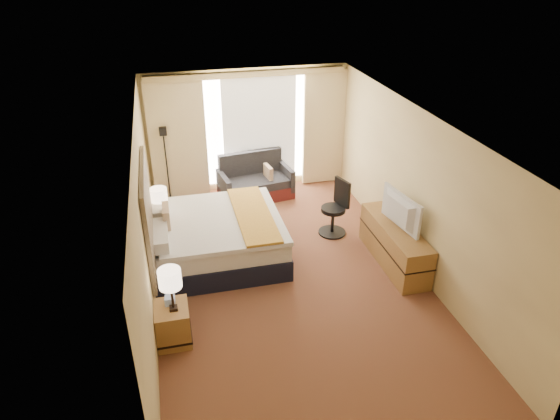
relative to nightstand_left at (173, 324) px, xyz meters
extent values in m
cube|color=#5B1A1B|center=(1.87, 1.05, -0.28)|extent=(4.20, 7.00, 0.02)
cube|color=white|center=(1.87, 1.05, 2.33)|extent=(4.20, 7.00, 0.02)
cube|color=#E0CA88|center=(1.87, 4.55, 1.02)|extent=(4.20, 0.02, 2.60)
cube|color=#E0CA88|center=(1.87, -2.45, 1.02)|extent=(4.20, 0.02, 2.60)
cube|color=#E0CA88|center=(-0.23, 1.05, 1.02)|extent=(0.02, 7.00, 2.60)
cube|color=#E0CA88|center=(3.97, 1.05, 1.02)|extent=(0.02, 7.00, 2.60)
cube|color=black|center=(-0.19, 1.25, 1.01)|extent=(0.06, 1.85, 1.50)
cube|color=olive|center=(0.00, 0.00, 0.00)|extent=(0.45, 0.52, 0.55)
cube|color=olive|center=(0.00, 2.50, 0.00)|extent=(0.45, 0.52, 0.55)
cube|color=olive|center=(3.70, 1.05, 0.07)|extent=(0.50, 1.80, 0.70)
cube|color=white|center=(2.12, 4.52, 1.04)|extent=(2.30, 0.02, 2.30)
cube|color=#F8EAAE|center=(0.42, 4.43, 0.99)|extent=(1.15, 0.09, 2.50)
cube|color=#F8EAAE|center=(3.52, 4.43, 0.99)|extent=(0.90, 0.09, 2.50)
cube|color=silver|center=(2.12, 4.48, 0.99)|extent=(1.55, 0.04, 2.50)
cube|color=#E0CA88|center=(1.87, 4.39, 2.25)|extent=(4.00, 0.16, 0.12)
cube|color=black|center=(0.82, 1.90, -0.09)|extent=(2.20, 1.99, 0.37)
cube|color=silver|center=(0.82, 1.90, 0.25)|extent=(2.15, 1.94, 0.31)
cube|color=silver|center=(0.90, 1.90, 0.43)|extent=(2.02, 2.02, 0.07)
cube|color=gold|center=(1.47, 1.90, 0.49)|extent=(0.58, 2.02, 0.04)
cube|color=silver|center=(-0.09, 1.42, 0.56)|extent=(0.29, 0.82, 0.19)
cube|color=silver|center=(-0.09, 2.38, 0.56)|extent=(0.29, 0.82, 0.19)
cube|color=beige|center=(0.05, 1.90, 0.61)|extent=(0.10, 0.44, 0.38)
cube|color=#581A19|center=(1.92, 4.00, -0.14)|extent=(1.59, 1.01, 0.27)
cube|color=#2D2D32|center=(1.93, 3.95, 0.08)|extent=(1.46, 0.84, 0.17)
cube|color=#2D2D32|center=(1.87, 4.31, 0.36)|extent=(1.39, 0.36, 0.58)
cube|color=#2D2D32|center=(1.24, 3.89, 0.11)|extent=(0.23, 0.80, 0.48)
cube|color=#2D2D32|center=(2.60, 4.10, 0.11)|extent=(0.23, 0.80, 0.48)
cube|color=beige|center=(2.19, 3.99, 0.26)|extent=(0.14, 0.38, 0.34)
cube|color=black|center=(0.14, 4.35, -0.26)|extent=(0.20, 0.20, 0.02)
cylinder|color=black|center=(0.14, 4.35, 0.45)|extent=(0.03, 0.03, 1.41)
cube|color=black|center=(0.14, 4.35, 1.23)|extent=(0.15, 0.15, 0.16)
cylinder|color=black|center=(3.01, 2.20, -0.26)|extent=(0.51, 0.51, 0.03)
cylinder|color=black|center=(3.01, 2.20, -0.01)|extent=(0.06, 0.06, 0.46)
cylinder|color=black|center=(3.01, 2.20, 0.22)|extent=(0.45, 0.45, 0.07)
cube|color=black|center=(3.19, 2.26, 0.52)|extent=(0.18, 0.40, 0.51)
cube|color=black|center=(0.04, -0.04, 0.30)|extent=(0.11, 0.11, 0.04)
cylinder|color=black|center=(0.04, -0.04, 0.50)|extent=(0.03, 0.03, 0.37)
cylinder|color=#FFDFBF|center=(0.04, -0.04, 0.77)|extent=(0.30, 0.30, 0.25)
cube|color=black|center=(-0.04, 2.43, 0.30)|extent=(0.10, 0.10, 0.04)
cylinder|color=black|center=(-0.04, 2.43, 0.50)|extent=(0.03, 0.03, 0.36)
cylinder|color=#FFDFBF|center=(-0.04, 2.43, 0.76)|extent=(0.29, 0.29, 0.25)
cube|color=#91ABE1|center=(0.00, 0.09, 0.33)|extent=(0.14, 0.14, 0.12)
cube|color=black|center=(-0.02, 2.65, 0.31)|extent=(0.18, 0.15, 0.06)
imported|color=black|center=(3.65, 1.04, 0.71)|extent=(0.28, 1.00, 0.57)
camera|label=1|loc=(0.19, -5.36, 4.51)|focal=32.00mm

